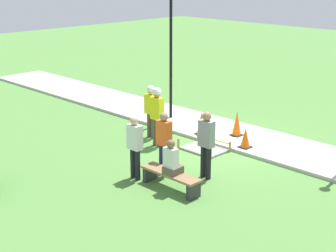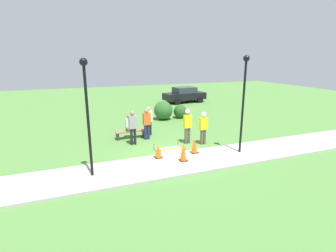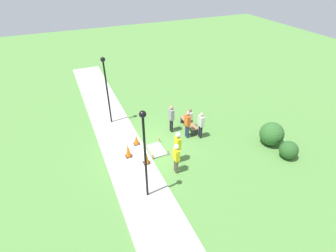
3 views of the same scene
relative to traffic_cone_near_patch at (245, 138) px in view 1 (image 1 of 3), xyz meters
name	(u,v)px [view 1 (image 1 of 3)]	position (x,y,z in m)	size (l,w,h in m)	color
ground_plane	(220,148)	(0.68, 0.35, -0.40)	(60.00, 60.00, 0.00)	#51843D
sidewalk	(243,137)	(0.68, -0.83, -0.35)	(28.00, 2.36, 0.10)	#ADAAA3
wet_concrete_patch	(204,149)	(0.89, 0.86, -0.36)	(1.32, 0.94, 0.32)	gray
traffic_cone_near_patch	(245,138)	(0.00, 0.00, 0.00)	(0.34, 0.34, 0.61)	black
traffic_cone_far_patch	(237,124)	(0.89, -0.73, 0.09)	(0.34, 0.34, 0.79)	black
traffic_cone_sidewalk_edge	(201,123)	(1.77, -0.03, 0.07)	(0.34, 0.34, 0.74)	black
park_bench	(171,177)	(-0.37, 3.56, -0.08)	(1.72, 0.44, 0.45)	#2D2D33
person_seated_on_bench	(172,161)	(-0.45, 3.61, 0.40)	(0.36, 0.44, 0.89)	brown
worker_supervisor	(151,107)	(2.88, 1.16, 0.62)	(0.40, 0.25, 1.73)	brown
worker_assistant	(157,111)	(2.17, 1.57, 0.72)	(0.40, 0.27, 1.85)	brown
bystander_in_orange_shirt	(164,140)	(0.41, 3.03, 0.58)	(0.40, 0.23, 1.72)	navy
bystander_in_gray_shirt	(135,144)	(0.74, 3.74, 0.56)	(0.40, 0.22, 1.69)	black
bystander_in_white_shirt	(206,141)	(-0.52, 2.42, 0.63)	(0.40, 0.24, 1.80)	black
lamppost_near	(171,38)	(3.83, -0.70, 2.54)	(0.28, 0.28, 4.41)	black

